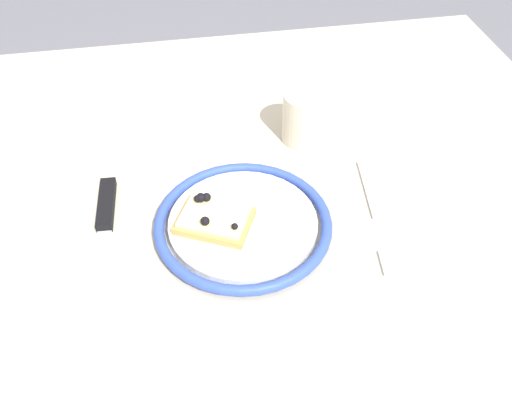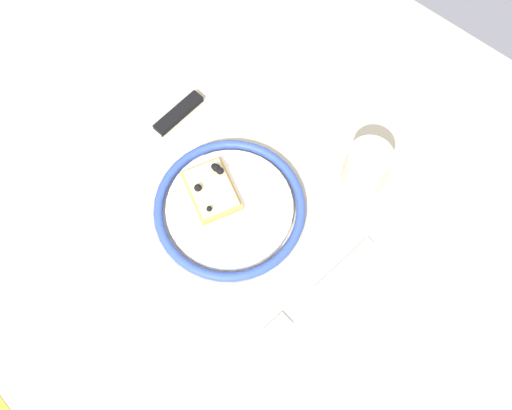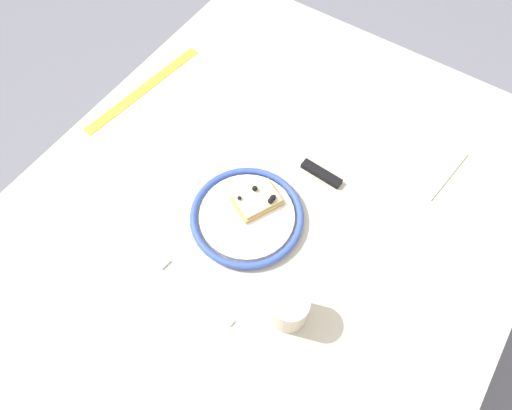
{
  "view_description": "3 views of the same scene",
  "coord_description": "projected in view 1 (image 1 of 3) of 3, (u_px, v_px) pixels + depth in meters",
  "views": [
    {
      "loc": [
        0.03,
        0.49,
        1.27
      ],
      "look_at": [
        -0.05,
        0.01,
        0.79
      ],
      "focal_mm": 38.73,
      "sensor_mm": 36.0,
      "label": 1
    },
    {
      "loc": [
        -0.26,
        0.23,
        1.53
      ],
      "look_at": [
        -0.06,
        0.0,
        0.78
      ],
      "focal_mm": 39.53,
      "sensor_mm": 36.0,
      "label": 2
    },
    {
      "loc": [
        -0.37,
        -0.22,
        1.56
      ],
      "look_at": [
        -0.01,
        0.02,
        0.78
      ],
      "focal_mm": 32.12,
      "sensor_mm": 36.0,
      "label": 3
    }
  ],
  "objects": [
    {
      "name": "napkin",
      "position": [
        3.0,
        145.0,
        0.81
      ],
      "size": [
        0.16,
        0.15,
        0.0
      ],
      "primitive_type": "cube",
      "rotation": [
        0.0,
        0.0,
        -0.13
      ],
      "color": "white",
      "rests_on": "dining_table"
    },
    {
      "name": "plate",
      "position": [
        243.0,
        224.0,
        0.68
      ],
      "size": [
        0.22,
        0.22,
        0.02
      ],
      "color": "white",
      "rests_on": "dining_table"
    },
    {
      "name": "fork",
      "position": [
        376.0,
        215.0,
        0.71
      ],
      "size": [
        0.04,
        0.2,
        0.0
      ],
      "color": "#BBBBBB",
      "rests_on": "dining_table"
    },
    {
      "name": "pizza_slice_near",
      "position": [
        217.0,
        218.0,
        0.67
      ],
      "size": [
        0.11,
        0.1,
        0.03
      ],
      "color": "tan",
      "rests_on": "plate"
    },
    {
      "name": "knife",
      "position": [
        105.0,
        223.0,
        0.69
      ],
      "size": [
        0.03,
        0.24,
        0.01
      ],
      "color": "silver",
      "rests_on": "dining_table"
    },
    {
      "name": "cup",
      "position": [
        305.0,
        117.0,
        0.8
      ],
      "size": [
        0.06,
        0.06,
        0.08
      ],
      "primitive_type": "cylinder",
      "color": "beige",
      "rests_on": "dining_table"
    },
    {
      "name": "dining_table",
      "position": [
        216.0,
        256.0,
        0.76
      ],
      "size": [
        1.14,
        0.95,
        0.76
      ],
      "color": "#BCB29E",
      "rests_on": "ground_plane"
    }
  ]
}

